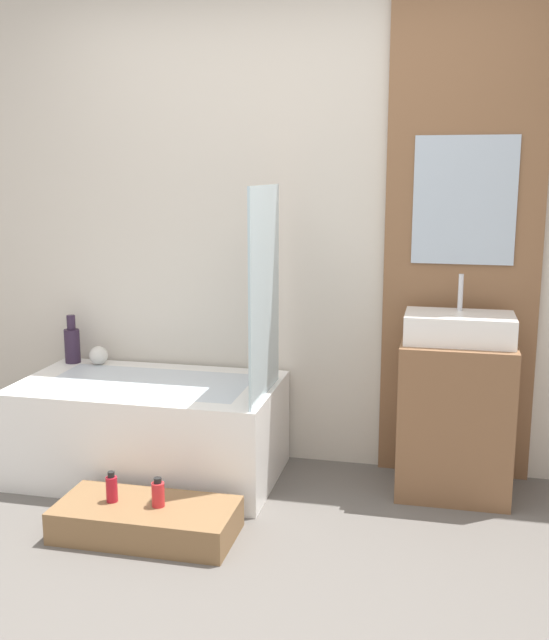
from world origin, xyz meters
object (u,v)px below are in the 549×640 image
(sink, at_px, (459,328))
(bottle_soap_primary, at_px, (112,488))
(vase_tall_dark, at_px, (72,343))
(vase_round_light, at_px, (99,355))
(bottle_soap_secondary, at_px, (158,494))
(wooden_step_bench, at_px, (146,520))
(bathtub, at_px, (150,428))

(sink, height_order, bottle_soap_primary, sink)
(vase_tall_dark, bearing_deg, vase_round_light, -3.06)
(vase_round_light, height_order, bottle_soap_secondary, vase_round_light)
(vase_tall_dark, relative_size, bottle_soap_secondary, 2.08)
(wooden_step_bench, relative_size, vase_tall_dark, 2.89)
(vase_tall_dark, bearing_deg, wooden_step_bench, -48.72)
(wooden_step_bench, height_order, bottle_soap_primary, bottle_soap_primary)
(bottle_soap_secondary, bearing_deg, vase_tall_dark, 133.30)
(bottle_soap_primary, relative_size, bottle_soap_secondary, 1.06)
(bottle_soap_secondary, bearing_deg, wooden_step_bench, 180.00)
(sink, height_order, bottle_soap_secondary, sink)
(sink, xyz_separation_m, vase_tall_dark, (-2.11, 0.14, -0.22))
(bathtub, bearing_deg, wooden_step_bench, -69.76)
(bottle_soap_primary, height_order, bottle_soap_secondary, bottle_soap_primary)
(wooden_step_bench, bearing_deg, bathtub, 110.24)
(vase_round_light, bearing_deg, bottle_soap_primary, -61.92)
(wooden_step_bench, xyz_separation_m, vase_round_light, (-0.64, 0.91, 0.49))
(wooden_step_bench, bearing_deg, sink, 30.58)
(vase_round_light, xyz_separation_m, bottle_soap_secondary, (0.70, -0.91, -0.36))
(wooden_step_bench, distance_m, bottle_soap_primary, 0.21)
(bottle_soap_primary, xyz_separation_m, bottle_soap_secondary, (0.22, 0.00, -0.00))
(vase_tall_dark, bearing_deg, bathtub, -26.39)
(bottle_soap_primary, bearing_deg, sink, 27.81)
(sink, xyz_separation_m, bottle_soap_primary, (-1.46, -0.77, -0.63))
(bathtub, distance_m, bottle_soap_primary, 0.64)
(bathtub, distance_m, vase_round_light, 0.58)
(bathtub, xyz_separation_m, vase_tall_dark, (-0.57, 0.28, 0.36))
(wooden_step_bench, bearing_deg, vase_tall_dark, 131.28)
(sink, bearing_deg, bathtub, -174.77)
(bathtub, distance_m, bottle_soap_secondary, 0.70)
(wooden_step_bench, xyz_separation_m, vase_tall_dark, (-0.80, 0.91, 0.54))
(vase_tall_dark, relative_size, vase_round_light, 2.62)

